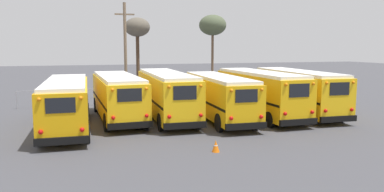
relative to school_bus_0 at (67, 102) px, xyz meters
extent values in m
plane|color=#424247|center=(8.09, 1.13, -1.60)|extent=(160.00, 160.00, 0.00)
cube|color=#E5A00C|center=(0.00, 0.02, -0.07)|extent=(2.69, 10.33, 2.40)
cube|color=white|center=(0.00, 0.02, 1.23)|extent=(2.49, 9.91, 0.20)
cube|color=black|center=(-0.12, -5.16, -1.09)|extent=(2.50, 0.26, 0.36)
cube|color=black|center=(-0.12, -5.13, 0.59)|extent=(1.35, 0.06, 0.72)
sphere|color=red|center=(-1.04, -5.14, -0.61)|extent=(0.22, 0.22, 0.22)
sphere|color=orange|center=(-1.04, -5.14, 0.91)|extent=(0.18, 0.18, 0.18)
sphere|color=red|center=(0.79, -5.19, -0.61)|extent=(0.22, 0.22, 0.22)
sphere|color=orange|center=(0.79, -5.19, 0.91)|extent=(0.18, 0.18, 0.18)
cube|color=black|center=(-1.23, 0.05, -0.25)|extent=(0.26, 10.07, 0.14)
cube|color=black|center=(1.24, -0.01, -0.25)|extent=(0.26, 10.07, 0.14)
cylinder|color=black|center=(-1.05, 3.88, -1.13)|extent=(0.30, 0.95, 0.95)
cylinder|color=black|center=(1.23, 3.83, -1.13)|extent=(0.30, 0.95, 0.95)
cylinder|color=black|center=(-1.23, -3.79, -1.13)|extent=(0.30, 0.95, 0.95)
cylinder|color=black|center=(1.05, -3.84, -1.13)|extent=(0.30, 0.95, 0.95)
cube|color=yellow|center=(3.24, 2.06, -0.01)|extent=(2.81, 9.76, 2.43)
cube|color=white|center=(3.24, 2.06, 1.30)|extent=(2.60, 9.36, 0.20)
cube|color=black|center=(3.40, -2.81, -1.05)|extent=(2.54, 0.29, 0.36)
cube|color=black|center=(3.40, -2.79, 0.66)|extent=(1.36, 0.08, 0.73)
sphere|color=red|center=(2.47, -2.85, -0.56)|extent=(0.22, 0.22, 0.22)
sphere|color=orange|center=(2.47, -2.85, 0.98)|extent=(0.18, 0.18, 0.18)
sphere|color=red|center=(4.33, -2.79, -0.56)|extent=(0.22, 0.22, 0.22)
sphere|color=orange|center=(4.33, -2.79, 0.98)|extent=(0.18, 0.18, 0.18)
cube|color=black|center=(1.98, 2.02, -0.19)|extent=(0.35, 9.48, 0.14)
cube|color=black|center=(4.49, 2.11, -0.19)|extent=(0.35, 9.48, 0.14)
cylinder|color=black|center=(1.96, 5.56, -1.06)|extent=(0.32, 1.09, 1.08)
cylinder|color=black|center=(4.28, 5.64, -1.06)|extent=(0.32, 1.09, 1.08)
cylinder|color=black|center=(2.20, -1.51, -1.06)|extent=(0.32, 1.09, 1.08)
cylinder|color=black|center=(4.52, -1.43, -1.06)|extent=(0.32, 1.09, 1.08)
cube|color=yellow|center=(6.47, 1.53, 0.06)|extent=(2.68, 10.38, 2.60)
cube|color=white|center=(6.47, 1.53, 1.46)|extent=(2.48, 9.96, 0.20)
cube|color=black|center=(6.34, -3.67, -1.06)|extent=(2.47, 0.26, 0.36)
cube|color=black|center=(6.34, -3.65, 0.78)|extent=(1.33, 0.06, 0.78)
sphere|color=red|center=(5.43, -3.66, -0.52)|extent=(0.22, 0.22, 0.22)
sphere|color=orange|center=(5.43, -3.66, 1.14)|extent=(0.18, 0.18, 0.18)
sphere|color=red|center=(7.24, -3.70, -0.52)|extent=(0.22, 0.22, 0.22)
sphere|color=orange|center=(7.24, -3.70, 1.14)|extent=(0.18, 0.18, 0.18)
cube|color=black|center=(5.25, 1.56, -0.13)|extent=(0.29, 10.11, 0.14)
cube|color=black|center=(7.69, 1.50, -0.13)|extent=(0.29, 10.11, 0.14)
cylinder|color=black|center=(5.44, 5.42, -1.08)|extent=(0.31, 1.06, 1.05)
cylinder|color=black|center=(7.70, 5.36, -1.08)|extent=(0.31, 1.06, 1.05)
cylinder|color=black|center=(5.24, -2.30, -1.08)|extent=(0.31, 1.06, 1.05)
cylinder|color=black|center=(7.50, -2.36, -1.08)|extent=(0.31, 1.06, 1.05)
cube|color=#EAAA0F|center=(9.71, -0.07, -0.02)|extent=(2.79, 9.65, 2.40)
cube|color=white|center=(9.71, -0.07, 1.28)|extent=(2.59, 9.26, 0.20)
cube|color=black|center=(9.49, -4.88, -1.05)|extent=(2.42, 0.31, 0.36)
cube|color=black|center=(9.49, -4.86, 0.64)|extent=(1.30, 0.09, 0.72)
sphere|color=red|center=(8.60, -4.85, -0.56)|extent=(0.22, 0.22, 0.22)
sphere|color=orange|center=(8.60, -4.85, 0.96)|extent=(0.18, 0.18, 0.18)
sphere|color=red|center=(10.38, -4.93, -0.56)|extent=(0.22, 0.22, 0.22)
sphere|color=orange|center=(10.38, -4.93, 0.96)|extent=(0.18, 0.18, 0.18)
cube|color=black|center=(8.51, -0.02, -0.20)|extent=(0.44, 9.35, 0.14)
cube|color=black|center=(10.90, -0.12, -0.20)|extent=(0.44, 9.35, 0.14)
cylinder|color=black|center=(8.76, 3.45, -1.06)|extent=(0.33, 1.09, 1.08)
cylinder|color=black|center=(10.96, 3.35, -1.06)|extent=(0.33, 1.09, 1.08)
cylinder|color=black|center=(8.45, -3.49, -1.06)|extent=(0.33, 1.09, 1.08)
cylinder|color=black|center=(10.65, -3.59, -1.06)|extent=(0.33, 1.09, 1.08)
cube|color=#EAAA0F|center=(12.94, 0.36, 0.06)|extent=(2.52, 9.86, 2.64)
cube|color=white|center=(12.94, 0.36, 1.48)|extent=(2.32, 9.46, 0.20)
cube|color=black|center=(12.99, -4.60, -1.08)|extent=(2.48, 0.22, 0.36)
cube|color=black|center=(12.99, -4.58, 0.78)|extent=(1.34, 0.04, 0.79)
sphere|color=red|center=(12.07, -4.62, -0.53)|extent=(0.22, 0.22, 0.22)
sphere|color=orange|center=(12.07, -4.62, 1.16)|extent=(0.18, 0.18, 0.18)
sphere|color=red|center=(13.90, -4.60, -0.53)|extent=(0.22, 0.22, 0.22)
sphere|color=orange|center=(13.90, -4.60, 1.16)|extent=(0.18, 0.18, 0.18)
cube|color=black|center=(11.71, 0.35, -0.14)|extent=(0.11, 9.64, 0.14)
cube|color=black|center=(14.17, 0.37, -0.14)|extent=(0.11, 9.64, 0.14)
cylinder|color=black|center=(11.77, 3.96, -1.11)|extent=(0.29, 0.98, 0.98)
cylinder|color=black|center=(14.04, 3.99, -1.11)|extent=(0.29, 0.98, 0.98)
cylinder|color=black|center=(11.84, -3.27, -1.11)|extent=(0.29, 0.98, 0.98)
cylinder|color=black|center=(14.11, -3.25, -1.11)|extent=(0.29, 0.98, 0.98)
cube|color=yellow|center=(16.18, 0.59, 0.04)|extent=(2.99, 10.10, 2.63)
cube|color=white|center=(16.18, 0.59, 1.46)|extent=(2.77, 9.69, 0.20)
cube|color=black|center=(15.90, -4.44, -1.09)|extent=(2.49, 0.34, 0.36)
cube|color=black|center=(15.90, -4.41, 0.77)|extent=(1.34, 0.10, 0.79)
sphere|color=red|center=(14.98, -4.39, -0.55)|extent=(0.22, 0.22, 0.22)
sphere|color=orange|center=(14.98, -4.39, 1.14)|extent=(0.18, 0.18, 0.18)
sphere|color=red|center=(16.81, -4.50, -0.55)|extent=(0.22, 0.22, 0.22)
sphere|color=orange|center=(16.81, -4.50, 1.14)|extent=(0.18, 0.18, 0.18)
cube|color=black|center=(14.95, 0.65, -0.15)|extent=(0.57, 9.76, 0.14)
cube|color=black|center=(17.41, 0.52, -0.15)|extent=(0.57, 9.76, 0.14)
cylinder|color=black|center=(15.24, 4.33, -1.13)|extent=(0.33, 0.96, 0.94)
cylinder|color=black|center=(17.52, 4.21, -1.13)|extent=(0.33, 0.96, 0.94)
cylinder|color=black|center=(14.83, -3.03, -1.13)|extent=(0.33, 0.96, 0.94)
cylinder|color=black|center=(17.11, -3.16, -1.13)|extent=(0.33, 0.96, 0.94)
cylinder|color=#75604C|center=(5.03, 11.88, 2.86)|extent=(0.28, 0.28, 8.93)
cube|color=#75604C|center=(5.03, 11.88, 6.25)|extent=(1.80, 0.14, 0.14)
cylinder|color=#473323|center=(7.40, 19.71, 1.56)|extent=(0.40, 0.40, 6.33)
ellipsoid|color=#5B5447|center=(7.40, 19.71, 5.52)|extent=(2.88, 2.88, 2.16)
cylinder|color=brown|center=(16.61, 19.96, 1.70)|extent=(0.30, 0.30, 6.60)
ellipsoid|color=#4C563D|center=(16.61, 19.96, 5.91)|extent=(3.31, 3.31, 2.48)
cylinder|color=#939399|center=(-4.00, 8.71, -0.90)|extent=(0.06, 0.06, 1.40)
cylinder|color=#939399|center=(-1.58, 8.71, -0.90)|extent=(0.06, 0.06, 1.40)
cylinder|color=#939399|center=(0.84, 8.71, -0.90)|extent=(0.06, 0.06, 1.40)
cylinder|color=#939399|center=(3.25, 8.71, -0.90)|extent=(0.06, 0.06, 1.40)
cylinder|color=#939399|center=(5.67, 8.71, -0.90)|extent=(0.06, 0.06, 1.40)
cylinder|color=#939399|center=(8.09, 8.71, -0.90)|extent=(0.06, 0.06, 1.40)
cylinder|color=#939399|center=(10.51, 8.71, -0.90)|extent=(0.06, 0.06, 1.40)
cylinder|color=#939399|center=(12.92, 8.71, -0.90)|extent=(0.06, 0.06, 1.40)
cylinder|color=#939399|center=(15.34, 8.71, -0.90)|extent=(0.06, 0.06, 1.40)
cylinder|color=#939399|center=(17.76, 8.71, -0.90)|extent=(0.06, 0.06, 1.40)
cylinder|color=#939399|center=(20.18, 8.71, -0.90)|extent=(0.06, 0.06, 1.40)
cylinder|color=#939399|center=(8.09, 8.71, -0.20)|extent=(24.18, 0.04, 0.04)
cone|color=orange|center=(6.77, -7.35, -1.32)|extent=(0.36, 0.36, 0.56)
cylinder|color=white|center=(6.77, -7.35, -1.29)|extent=(0.17, 0.17, 0.06)
camera|label=1|loc=(0.69, -23.35, 3.31)|focal=35.00mm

